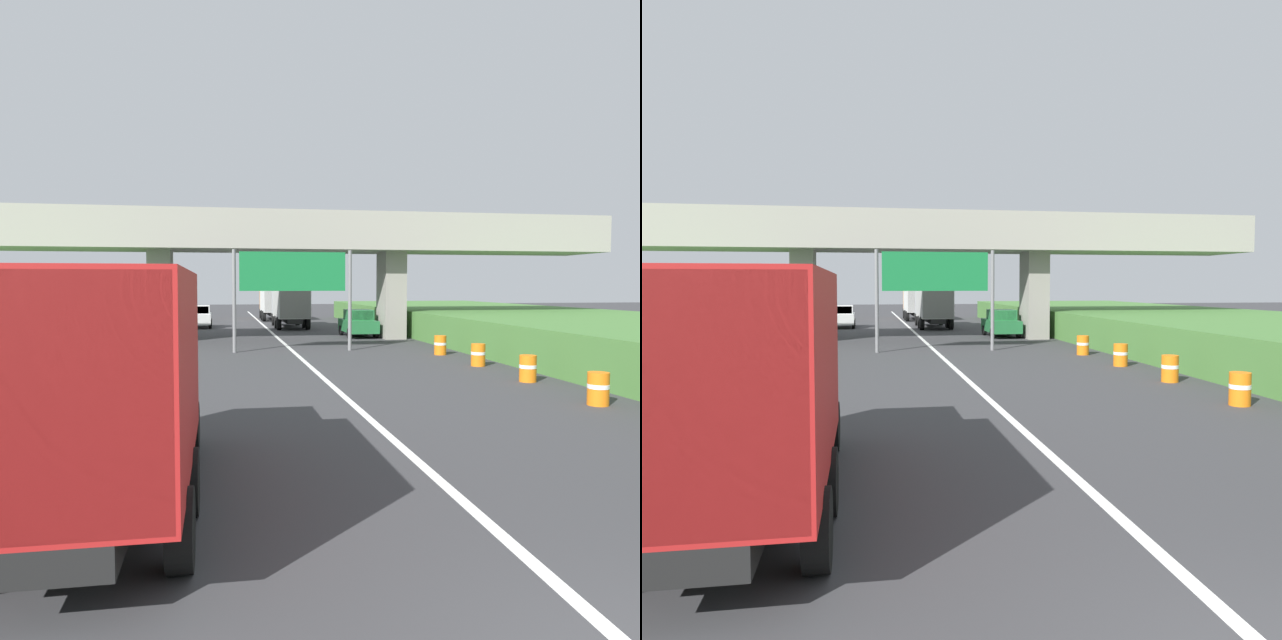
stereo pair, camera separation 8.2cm
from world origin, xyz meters
TOP-DOWN VIEW (x-y plane):
  - lane_centre_stripe at (0.00, 25.71)m, footprint 0.20×91.42m
  - overpass_bridge at (0.00, 32.14)m, footprint 40.00×4.80m
  - overhead_highway_sign at (0.00, 25.64)m, footprint 5.88×0.18m
  - speed_limit_sign at (-7.40, 8.01)m, footprint 0.60×0.08m
  - truck_orange at (1.51, 52.98)m, footprint 2.44×7.30m
  - truck_red at (-5.12, 5.46)m, footprint 2.44×7.30m
  - truck_silver at (1.79, 42.30)m, footprint 2.44×7.30m
  - car_green at (5.11, 33.45)m, footprint 1.86×4.10m
  - car_white at (-5.05, 43.42)m, footprint 1.86×4.10m
  - construction_barrel_1 at (6.52, 11.03)m, footprint 0.57×0.57m
  - construction_barrel_2 at (6.66, 15.05)m, footprint 0.57×0.57m
  - construction_barrel_3 at (6.69, 19.06)m, footprint 0.57×0.57m
  - construction_barrel_4 at (6.62, 23.08)m, footprint 0.57×0.57m

SIDE VIEW (x-z plane):
  - lane_centre_stripe at x=0.00m, z-range 0.00..0.01m
  - construction_barrel_1 at x=6.52m, z-range 0.01..0.91m
  - construction_barrel_2 at x=6.66m, z-range 0.01..0.91m
  - construction_barrel_3 at x=6.69m, z-range 0.01..0.91m
  - construction_barrel_4 at x=6.62m, z-range 0.01..0.91m
  - car_green at x=5.11m, z-range 0.00..1.72m
  - car_white at x=-5.05m, z-range 0.00..1.72m
  - speed_limit_sign at x=-7.40m, z-range 0.36..2.59m
  - truck_orange at x=1.51m, z-range 0.21..3.65m
  - truck_red at x=-5.12m, z-range 0.21..3.65m
  - truck_silver at x=1.79m, z-range 0.21..3.65m
  - overhead_highway_sign at x=0.00m, z-range 1.15..6.12m
  - overpass_bridge at x=0.00m, z-range 1.86..9.34m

